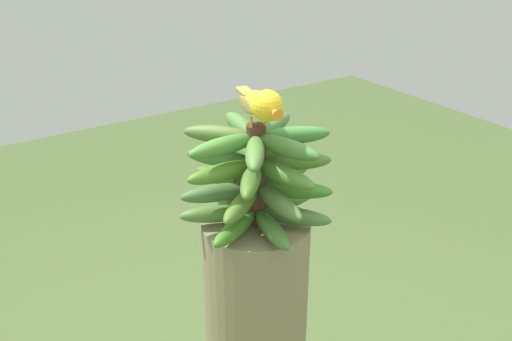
{
  "coord_description": "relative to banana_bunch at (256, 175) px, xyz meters",
  "views": [
    {
      "loc": [
        0.62,
        0.93,
        1.87
      ],
      "look_at": [
        0.0,
        0.0,
        1.35
      ],
      "focal_mm": 41.19,
      "sensor_mm": 36.0,
      "label": 1
    }
  ],
  "objects": [
    {
      "name": "banana_bunch",
      "position": [
        0.0,
        0.0,
        0.0
      ],
      "size": [
        0.33,
        0.33,
        0.23
      ],
      "color": "#4C2D1E",
      "rests_on": "banana_tree"
    },
    {
      "name": "perched_bird",
      "position": [
        0.01,
        0.03,
        0.17
      ],
      "size": [
        0.08,
        0.22,
        0.09
      ],
      "color": "#C68933",
      "rests_on": "banana_bunch"
    }
  ]
}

